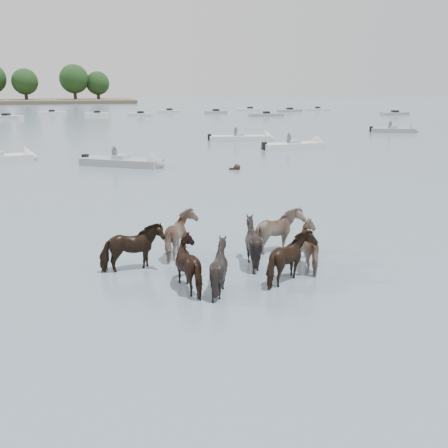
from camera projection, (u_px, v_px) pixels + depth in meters
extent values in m
plane|color=#4C5E6E|center=(264.00, 258.00, 15.21)|extent=(400.00, 400.00, 0.00)
imported|color=black|center=(132.00, 250.00, 14.04)|extent=(1.88, 1.07, 1.50)
imported|color=#7F6D56|center=(182.00, 236.00, 15.30)|extent=(1.30, 1.51, 1.49)
imported|color=black|center=(252.00, 244.00, 14.55)|extent=(1.81, 1.79, 1.49)
imported|color=gray|center=(277.00, 233.00, 15.61)|extent=(1.97, 1.43, 1.52)
imported|color=black|center=(195.00, 265.00, 12.87)|extent=(1.85, 1.90, 1.46)
imported|color=black|center=(219.00, 269.00, 12.68)|extent=(1.67, 1.60, 1.43)
imported|color=black|center=(290.00, 261.00, 13.20)|extent=(1.85, 1.70, 1.47)
imported|color=#9F856C|center=(314.00, 247.00, 14.37)|extent=(1.59, 1.72, 1.42)
sphere|color=black|center=(237.00, 167.00, 31.28)|extent=(0.44, 0.44, 0.44)
cube|color=black|center=(233.00, 169.00, 31.24)|extent=(0.50, 0.22, 0.18)
cone|color=silver|center=(32.00, 157.00, 35.18)|extent=(1.20, 1.75, 1.60)
cube|color=gray|center=(121.00, 163.00, 32.67)|extent=(5.40, 4.32, 0.55)
cone|color=gray|center=(159.00, 165.00, 31.86)|extent=(1.63, 1.83, 1.60)
cube|color=#99ADB7|center=(121.00, 157.00, 32.57)|extent=(1.28, 1.38, 0.35)
cube|color=black|center=(85.00, 159.00, 33.43)|extent=(0.48, 0.48, 0.60)
cylinder|color=#595966|center=(115.00, 155.00, 32.42)|extent=(0.36, 0.36, 0.70)
sphere|color=#595966|center=(114.00, 148.00, 32.29)|extent=(0.24, 0.24, 0.24)
cube|color=silver|center=(240.00, 139.00, 47.53)|extent=(5.97, 2.65, 0.55)
cone|color=silver|center=(270.00, 138.00, 47.76)|extent=(1.18, 1.74, 1.60)
cube|color=#99ADB7|center=(240.00, 135.00, 47.44)|extent=(0.99, 1.25, 0.35)
cube|color=black|center=(210.00, 137.00, 47.26)|extent=(0.41, 0.41, 0.60)
cylinder|color=#595966|center=(236.00, 133.00, 47.28)|extent=(0.36, 0.36, 0.70)
sphere|color=#595966|center=(236.00, 128.00, 47.16)|extent=(0.24, 0.24, 0.24)
cube|color=silver|center=(293.00, 146.00, 41.58)|extent=(5.56, 2.20, 0.55)
cone|color=silver|center=(321.00, 145.00, 42.56)|extent=(1.08, 1.69, 1.60)
cube|color=#99ADB7|center=(293.00, 142.00, 41.49)|extent=(0.92, 1.20, 0.35)
cube|color=black|center=(264.00, 146.00, 40.57)|extent=(0.39, 0.39, 0.60)
cylinder|color=#595966|center=(289.00, 140.00, 41.33)|extent=(0.36, 0.36, 0.70)
sphere|color=#595966|center=(289.00, 134.00, 41.21)|extent=(0.24, 0.24, 0.24)
cube|color=gray|center=(393.00, 131.00, 55.87)|extent=(4.98, 3.44, 0.55)
cone|color=gray|center=(415.00, 131.00, 55.50)|extent=(1.49, 1.83, 1.60)
cube|color=#99ADB7|center=(393.00, 127.00, 55.78)|extent=(1.19, 1.35, 0.35)
cube|color=black|center=(371.00, 129.00, 56.20)|extent=(0.46, 0.46, 0.60)
cylinder|color=#595966|center=(390.00, 126.00, 55.62)|extent=(0.36, 0.36, 0.70)
sphere|color=#595966|center=(390.00, 122.00, 55.50)|extent=(0.24, 0.24, 0.24)
cube|color=silver|center=(6.00, 117.00, 78.80)|extent=(5.29, 3.46, 0.60)
cube|color=black|center=(6.00, 115.00, 78.70)|extent=(1.32, 1.32, 0.50)
cube|color=silver|center=(52.00, 113.00, 90.06)|extent=(5.06, 2.19, 0.60)
cube|color=black|center=(52.00, 111.00, 89.96)|extent=(1.13, 1.13, 0.50)
cube|color=silver|center=(97.00, 114.00, 86.68)|extent=(4.22, 1.86, 0.60)
cube|color=black|center=(97.00, 112.00, 86.58)|extent=(1.08, 1.08, 0.50)
cube|color=silver|center=(141.00, 115.00, 85.25)|extent=(4.48, 2.97, 0.60)
cube|color=black|center=(141.00, 113.00, 85.15)|extent=(1.30, 1.30, 0.50)
cube|color=silver|center=(170.00, 112.00, 95.78)|extent=(4.59, 3.08, 0.60)
cube|color=black|center=(170.00, 110.00, 95.67)|extent=(1.31, 1.31, 0.50)
cube|color=gray|center=(216.00, 112.00, 92.86)|extent=(4.42, 2.42, 0.60)
cube|color=black|center=(216.00, 110.00, 92.76)|extent=(1.20, 1.20, 0.50)
cube|color=gray|center=(266.00, 115.00, 84.70)|extent=(5.91, 1.77, 0.60)
cube|color=black|center=(266.00, 113.00, 84.60)|extent=(1.04, 1.04, 0.50)
cube|color=silver|center=(250.00, 110.00, 102.55)|extent=(5.93, 1.55, 0.60)
cube|color=black|center=(250.00, 108.00, 102.45)|extent=(1.01, 1.01, 0.50)
cube|color=gray|center=(290.00, 111.00, 98.91)|extent=(5.58, 2.95, 0.60)
cube|color=black|center=(290.00, 109.00, 98.81)|extent=(1.24, 1.24, 0.50)
cube|color=silver|center=(318.00, 110.00, 103.73)|extent=(5.40, 3.21, 0.60)
cube|color=black|center=(318.00, 108.00, 103.63)|extent=(1.28, 1.28, 0.50)
cube|color=gray|center=(395.00, 114.00, 88.32)|extent=(5.12, 1.59, 0.60)
cube|color=black|center=(395.00, 112.00, 88.22)|extent=(1.02, 1.02, 0.50)
cylinder|color=#382619|center=(26.00, 97.00, 149.10)|extent=(1.00, 1.00, 3.43)
sphere|color=black|center=(25.00, 82.00, 147.90)|extent=(7.63, 7.63, 7.63)
cylinder|color=#382619|center=(75.00, 96.00, 152.18)|extent=(1.00, 1.00, 3.89)
sphere|color=black|center=(74.00, 79.00, 150.81)|extent=(8.64, 8.64, 8.64)
cylinder|color=#382619|center=(99.00, 97.00, 154.95)|extent=(1.00, 1.00, 3.20)
sphere|color=black|center=(98.00, 83.00, 153.82)|extent=(7.12, 7.12, 7.12)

